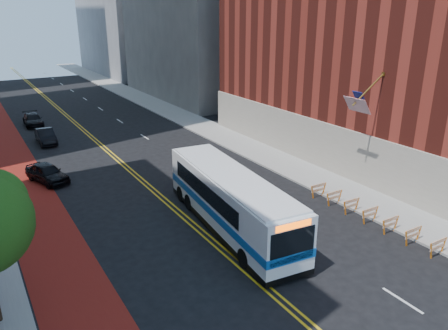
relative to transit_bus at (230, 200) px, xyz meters
name	(u,v)px	position (x,y,z in m)	size (l,w,h in m)	color
ground	(294,311)	(-1.77, -8.22, -1.86)	(160.00, 160.00, 0.00)	black
sidewalk_right	(205,127)	(10.23, 21.78, -1.79)	(4.00, 140.00, 0.15)	gray
bus_lane_paint	(11,157)	(-9.87, 21.78, -1.86)	(3.60, 140.00, 0.01)	maroon
center_line_inner	(98,144)	(-1.95, 21.78, -1.86)	(0.14, 140.00, 0.01)	gold
center_line_outer	(101,143)	(-1.59, 21.78, -1.86)	(0.14, 140.00, 0.01)	gold
lane_dashes	(120,121)	(3.03, 29.78, -1.85)	(0.14, 98.20, 0.01)	silver
brick_building	(413,31)	(20.16, 3.78, 9.10)	(18.73, 36.00, 22.00)	maroon
construction_barriers	(380,218)	(7.83, -4.79, -1.19)	(1.42, 10.91, 1.00)	orange
transit_bus	(230,200)	(0.00, 0.00, 0.00)	(4.07, 13.18, 3.56)	white
car_a	(47,173)	(-8.11, 13.73, -1.12)	(1.74, 4.32, 1.47)	black
car_b	(46,136)	(-6.24, 24.70, -1.14)	(1.53, 4.38, 1.44)	black
car_c	(33,120)	(-6.16, 32.88, -1.18)	(1.90, 4.68, 1.36)	black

